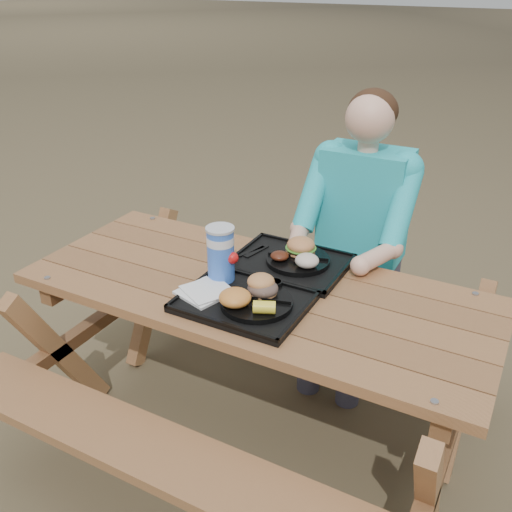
% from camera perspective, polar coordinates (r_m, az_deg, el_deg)
% --- Properties ---
extents(ground, '(60.00, 60.00, 0.00)m').
position_cam_1_polar(ground, '(2.64, 0.00, -17.27)').
color(ground, '#999999').
rests_on(ground, ground).
extents(picnic_table, '(1.80, 1.49, 0.75)m').
position_cam_1_polar(picnic_table, '(2.39, 0.00, -10.84)').
color(picnic_table, '#999999').
rests_on(picnic_table, ground).
extents(tray_near, '(0.45, 0.35, 0.02)m').
position_cam_1_polar(tray_near, '(2.06, -1.22, -4.69)').
color(tray_near, black).
rests_on(tray_near, picnic_table).
extents(tray_far, '(0.45, 0.35, 0.02)m').
position_cam_1_polar(tray_far, '(2.33, 3.43, -0.77)').
color(tray_far, black).
rests_on(tray_far, picnic_table).
extents(plate_near, '(0.26, 0.26, 0.02)m').
position_cam_1_polar(plate_near, '(2.02, 0.06, -4.67)').
color(plate_near, black).
rests_on(plate_near, tray_near).
extents(plate_far, '(0.26, 0.26, 0.02)m').
position_cam_1_polar(plate_far, '(2.31, 4.22, -0.40)').
color(plate_far, black).
rests_on(plate_far, tray_far).
extents(napkin_stack, '(0.20, 0.20, 0.02)m').
position_cam_1_polar(napkin_stack, '(2.10, -5.23, -3.56)').
color(napkin_stack, white).
rests_on(napkin_stack, tray_near).
extents(soda_cup, '(0.10, 0.10, 0.21)m').
position_cam_1_polar(soda_cup, '(2.15, -3.55, 0.11)').
color(soda_cup, blue).
rests_on(soda_cup, tray_near).
extents(condiment_bbq, '(0.06, 0.06, 0.03)m').
position_cam_1_polar(condiment_bbq, '(2.13, 0.29, -2.66)').
color(condiment_bbq, black).
rests_on(condiment_bbq, tray_near).
extents(condiment_mustard, '(0.06, 0.06, 0.03)m').
position_cam_1_polar(condiment_mustard, '(2.12, 1.90, -2.92)').
color(condiment_mustard, gold).
rests_on(condiment_mustard, tray_near).
extents(sandwich, '(0.10, 0.10, 0.11)m').
position_cam_1_polar(sandwich, '(2.03, 0.69, -2.46)').
color(sandwich, '#C77F46').
rests_on(sandwich, plate_near).
extents(mac_cheese, '(0.11, 0.11, 0.06)m').
position_cam_1_polar(mac_cheese, '(1.98, -2.11, -4.17)').
color(mac_cheese, orange).
rests_on(mac_cheese, plate_near).
extents(corn_cob, '(0.10, 0.10, 0.04)m').
position_cam_1_polar(corn_cob, '(1.94, 0.84, -5.15)').
color(corn_cob, yellow).
rests_on(corn_cob, plate_near).
extents(cutlery_far, '(0.05, 0.14, 0.01)m').
position_cam_1_polar(cutlery_far, '(2.39, 0.03, 0.47)').
color(cutlery_far, black).
rests_on(cutlery_far, tray_far).
extents(burger, '(0.12, 0.12, 0.10)m').
position_cam_1_polar(burger, '(2.32, 4.53, 1.44)').
color(burger, '#C27944').
rests_on(burger, plate_far).
extents(baked_beans, '(0.07, 0.07, 0.03)m').
position_cam_1_polar(baked_beans, '(2.28, 2.37, 0.02)').
color(baked_beans, '#4C1D0F').
rests_on(baked_beans, plate_far).
extents(potato_salad, '(0.09, 0.09, 0.05)m').
position_cam_1_polar(potato_salad, '(2.23, 5.12, -0.46)').
color(potato_salad, beige).
rests_on(potato_salad, plate_far).
extents(diner, '(0.48, 0.84, 1.28)m').
position_cam_1_polar(diner, '(2.73, 10.21, 0.47)').
color(diner, teal).
rests_on(diner, ground).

